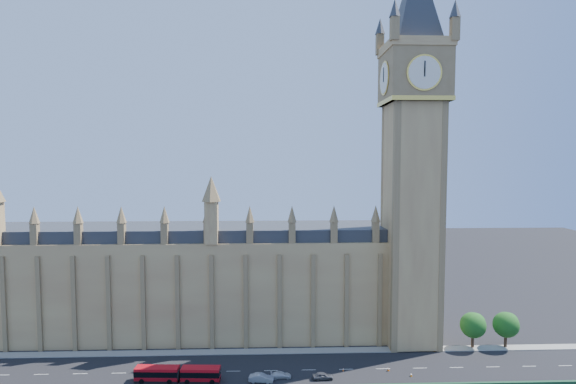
{
  "coord_description": "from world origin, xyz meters",
  "views": [
    {
      "loc": [
        4.27,
        -92.58,
        44.39
      ],
      "look_at": [
        7.94,
        10.0,
        37.38
      ],
      "focal_mm": 28.0,
      "sensor_mm": 36.0,
      "label": 1
    }
  ],
  "objects_px": {
    "red_bus": "(178,374)",
    "car_grey": "(323,376)",
    "car_silver": "(261,378)",
    "car_white": "(281,375)"
  },
  "relations": [
    {
      "from": "red_bus",
      "to": "car_grey",
      "type": "xyz_separation_m",
      "value": [
        29.41,
        -0.32,
        -0.82
      ]
    },
    {
      "from": "car_silver",
      "to": "car_white",
      "type": "xyz_separation_m",
      "value": [
        4.0,
        1.52,
        -0.2
      ]
    },
    {
      "from": "car_grey",
      "to": "car_white",
      "type": "distance_m",
      "value": 8.58
    },
    {
      "from": "car_silver",
      "to": "car_white",
      "type": "height_order",
      "value": "car_silver"
    },
    {
      "from": "car_grey",
      "to": "car_white",
      "type": "relative_size",
      "value": 0.99
    },
    {
      "from": "car_grey",
      "to": "red_bus",
      "type": "bearing_deg",
      "value": 87.41
    },
    {
      "from": "car_silver",
      "to": "red_bus",
      "type": "bearing_deg",
      "value": 94.69
    },
    {
      "from": "car_grey",
      "to": "car_silver",
      "type": "height_order",
      "value": "car_silver"
    },
    {
      "from": "car_grey",
      "to": "car_white",
      "type": "xyz_separation_m",
      "value": [
        -8.53,
        0.92,
        -0.1
      ]
    },
    {
      "from": "car_grey",
      "to": "car_white",
      "type": "height_order",
      "value": "car_grey"
    }
  ]
}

